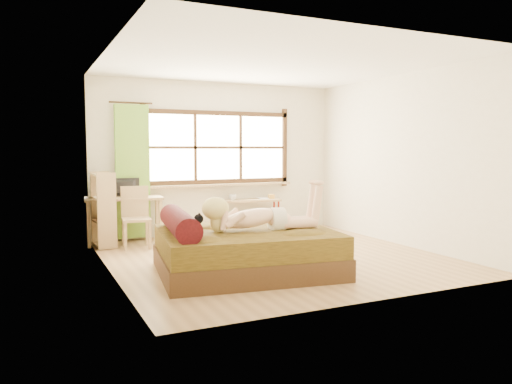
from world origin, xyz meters
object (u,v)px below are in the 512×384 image
woman (259,204)px  pipe_shelf (248,208)px  chair (136,213)px  bookshelf (104,209)px  kitten (188,222)px  bed (242,250)px  desk (124,203)px

woman → pipe_shelf: woman is taller
chair → bookshelf: bearing=165.3°
kitten → bed: bearing=-0.0°
pipe_shelf → bookshelf: size_ratio=1.07×
pipe_shelf → desk: bearing=-169.5°
bed → pipe_shelf: bed is taller
kitten → pipe_shelf: bearing=60.9°
bookshelf → pipe_shelf: bearing=3.2°
desk → pipe_shelf: (2.25, 0.12, -0.21)m
bed → chair: chair is taller
bed → kitten: (-0.67, 0.09, 0.37)m
bed → desk: bearing=118.4°
chair → pipe_shelf: (2.14, 0.48, -0.08)m
chair → bed: bearing=-62.9°
kitten → bookshelf: bookshelf is taller
desk → chair: bearing=-67.4°
woman → bookshelf: bookshelf is taller
chair → bookshelf: (-0.46, 0.17, 0.07)m
woman → bookshelf: size_ratio=1.27×
woman → kitten: size_ratio=4.67×
bed → woman: woman is taller
woman → bookshelf: (-1.51, 2.44, -0.26)m
kitten → bookshelf: 2.38m
bed → chair: (-0.86, 2.21, 0.24)m
woman → kitten: bearing=178.1°
desk → pipe_shelf: 2.26m
woman → pipe_shelf: 2.98m
desk → bookshelf: size_ratio=1.08×
woman → bed: bearing=172.1°
chair → pipe_shelf: bearing=18.6°
kitten → chair: size_ratio=0.34×
chair → woman: bearing=-59.0°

